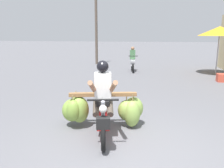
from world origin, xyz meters
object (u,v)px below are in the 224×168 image
market_umbrella_near_shop (220,31)px  produce_crate (224,78)px  motorbike_distant_ahead_left (132,61)px  utility_pole (96,25)px  motorbike_main_loaded (101,108)px

market_umbrella_near_shop → produce_crate: (-0.13, -1.93, -2.06)m
motorbike_distant_ahead_left → produce_crate: 4.87m
market_umbrella_near_shop → produce_crate: market_umbrella_near_shop is taller
produce_crate → motorbike_distant_ahead_left: bearing=152.4°
motorbike_distant_ahead_left → utility_pole: 4.41m
market_umbrella_near_shop → utility_pole: (-7.23, 2.97, 0.47)m
produce_crate → utility_pole: (-7.09, 4.90, 2.53)m
motorbike_distant_ahead_left → market_umbrella_near_shop: bearing=-4.1°
motorbike_main_loaded → market_umbrella_near_shop: bearing=61.4°
motorbike_main_loaded → motorbike_distant_ahead_left: size_ratio=1.21×
motorbike_distant_ahead_left → market_umbrella_near_shop: 4.75m
produce_crate → utility_pole: 8.99m
motorbike_main_loaded → produce_crate: size_ratio=3.49×
market_umbrella_near_shop → produce_crate: 2.82m
motorbike_main_loaded → produce_crate: (4.20, 6.01, -0.31)m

